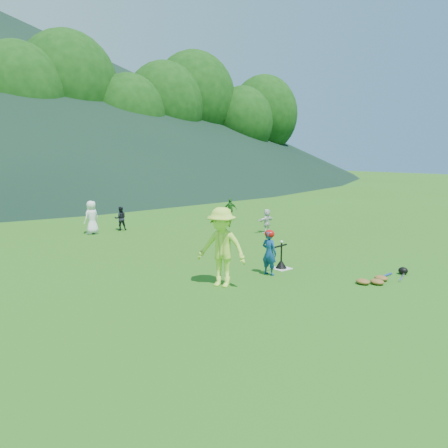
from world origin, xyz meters
name	(u,v)px	position (x,y,z in m)	size (l,w,h in m)	color
ground	(281,269)	(0.00, 0.00, 0.00)	(120.00, 120.00, 0.00)	#2E5F15
home_plate	(281,268)	(0.00, 0.00, 0.01)	(0.45, 0.45, 0.02)	silver
baseball	(282,242)	(0.00, 0.00, 0.74)	(0.08, 0.08, 0.08)	white
batter_child	(269,253)	(-0.66, -0.22, 0.57)	(0.41, 0.27, 1.14)	navy
adult_coach	(222,247)	(-2.20, -0.25, 0.92)	(1.19, 0.69, 1.85)	#BDEE46
fielder_a	(92,217)	(-2.05, 8.14, 0.64)	(0.63, 0.41, 1.29)	white
fielder_b	(120,218)	(-0.83, 8.23, 0.48)	(0.47, 0.37, 0.96)	black
fielder_c	(230,209)	(4.36, 7.64, 0.51)	(0.59, 0.25, 1.01)	#22671F
fielder_d	(267,221)	(3.45, 4.22, 0.47)	(0.86, 0.28, 0.93)	white
batting_tee	(281,264)	(0.00, 0.00, 0.13)	(0.30, 0.30, 0.68)	black
batter_gear	(270,235)	(-0.64, -0.23, 1.03)	(0.73, 0.26, 0.50)	#AF0D0B
equipment_pile	(382,278)	(1.13, -2.30, 0.07)	(1.80, 0.65, 0.19)	olive
outfield_fence	(20,185)	(0.00, 28.00, 0.70)	(70.07, 0.08, 1.33)	gray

